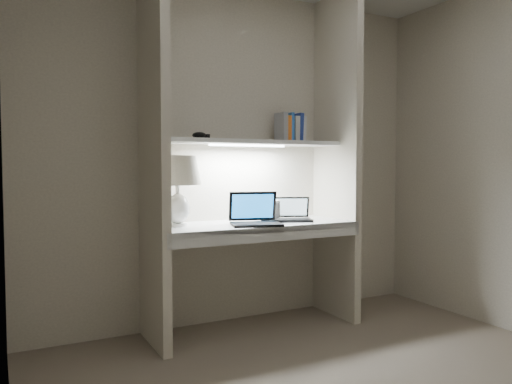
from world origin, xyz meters
TOP-DOWN VIEW (x-y plane):
  - back_wall at (0.00, 1.50)m, footprint 3.20×0.01m
  - alcove_panel_left at (-0.73, 1.23)m, footprint 0.06×0.55m
  - alcove_panel_right at (0.73, 1.23)m, footprint 0.06×0.55m
  - desk at (0.00, 1.23)m, footprint 1.40×0.55m
  - desk_apron at (0.00, 0.96)m, footprint 1.46×0.03m
  - shelf at (0.00, 1.32)m, footprint 1.40×0.36m
  - strip_light at (0.00, 1.32)m, footprint 0.60×0.04m
  - table_lamp at (-0.55, 1.27)m, footprint 0.33×0.33m
  - laptop_main at (-0.05, 1.12)m, footprint 0.41×0.37m
  - laptop_netbook at (0.32, 1.22)m, footprint 0.34×0.33m
  - speaker at (0.19, 1.30)m, footprint 0.11×0.08m
  - mouse at (0.11, 1.26)m, footprint 0.10×0.07m
  - cable_coil at (0.31, 1.32)m, footprint 0.10×0.10m
  - sticky_note at (-0.64, 1.33)m, footprint 0.09×0.09m
  - book_row at (0.38, 1.34)m, footprint 0.21×0.14m
  - shelf_box at (-0.64, 1.35)m, footprint 0.08×0.07m
  - shelf_gadget at (-0.38, 1.32)m, footprint 0.13×0.11m

SIDE VIEW (x-z plane):
  - desk_apron at x=0.00m, z-range 0.67..0.77m
  - desk at x=0.00m, z-range 0.73..0.77m
  - sticky_note at x=-0.64m, z-range 0.77..0.77m
  - cable_coil at x=0.31m, z-range 0.77..0.78m
  - mouse at x=0.11m, z-range 0.77..0.80m
  - laptop_netbook at x=0.32m, z-range 0.72..0.90m
  - laptop_main at x=-0.05m, z-range 0.71..0.94m
  - speaker at x=0.19m, z-range 0.77..0.92m
  - table_lamp at x=-0.55m, z-range 0.85..1.33m
  - back_wall at x=0.00m, z-range 0.00..2.50m
  - alcove_panel_left at x=-0.73m, z-range 0.00..2.50m
  - alcove_panel_right at x=0.73m, z-range 0.00..2.50m
  - strip_light at x=0.00m, z-range 1.32..1.34m
  - shelf at x=0.00m, z-range 1.34..1.36m
  - shelf_gadget at x=-0.38m, z-range 1.37..1.41m
  - shelf_box at x=-0.64m, z-range 1.37..1.49m
  - book_row at x=0.38m, z-range 1.36..1.58m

